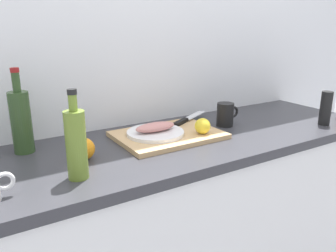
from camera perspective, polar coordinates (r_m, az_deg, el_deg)
The scene contains 12 objects.
back_wall at distance 1.62m, azimuth -5.51°, elevation 12.64°, with size 3.20×0.05×2.50m, color white.
kitchen_counter at distance 1.62m, azimuth 0.68°, elevation -17.63°, with size 2.00×0.60×0.90m.
cutting_board at distance 1.45m, azimuth -0.00°, elevation -1.52°, with size 0.43×0.32×0.02m, color tan.
white_plate at distance 1.42m, azimuth -2.12°, elevation -1.14°, with size 0.24×0.24×0.01m, color white.
fish_fillet at distance 1.41m, azimuth -2.13°, elevation -0.16°, with size 0.18×0.08×0.04m, color tan.
chef_knife at distance 1.61m, azimuth 3.05°, elevation 1.09°, with size 0.27×0.16×0.02m.
lemon_0 at distance 1.43m, azimuth 5.80°, elevation -0.01°, with size 0.07×0.07×0.07m, color yellow.
olive_oil_bottle at distance 1.07m, azimuth -15.12°, elevation -2.79°, with size 0.06×0.06×0.28m.
wine_bottle at distance 1.36m, azimuth -23.38°, elevation 0.86°, with size 0.07×0.07×0.32m.
coffee_mug_0 at distance 1.62m, azimuth 9.60°, elevation 1.93°, with size 0.12×0.08×0.11m.
orange_2 at distance 1.24m, azimuth -13.91°, elevation -3.73°, with size 0.08×0.08×0.08m, color orange.
pepper_mill at distance 1.78m, azimuth 24.87°, elevation 2.71°, with size 0.05×0.05×0.16m, color black.
Camera 1 is at (-0.72, -1.13, 1.36)m, focal length 36.43 mm.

